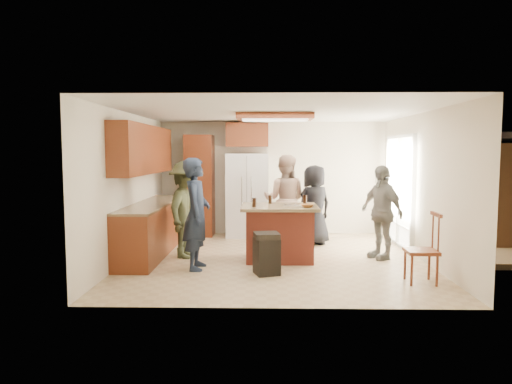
{
  "coord_description": "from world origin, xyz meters",
  "views": [
    {
      "loc": [
        -0.15,
        -7.72,
        1.83
      ],
      "look_at": [
        -0.32,
        0.05,
        1.15
      ],
      "focal_mm": 32.0,
      "sensor_mm": 36.0,
      "label": 1
    }
  ],
  "objects_px": {
    "person_behind_right": "(314,205)",
    "spindle_chair": "(423,251)",
    "person_behind_left": "(285,200)",
    "person_side_right": "(381,212)",
    "refrigerator": "(247,195)",
    "kitchen_island": "(279,232)",
    "trash_bin": "(267,253)",
    "person_front_left": "(197,214)",
    "person_counter": "(186,209)"
  },
  "relations": [
    {
      "from": "kitchen_island",
      "to": "spindle_chair",
      "type": "height_order",
      "value": "spindle_chair"
    },
    {
      "from": "person_behind_right",
      "to": "spindle_chair",
      "type": "bearing_deg",
      "value": 83.2
    },
    {
      "from": "person_behind_left",
      "to": "kitchen_island",
      "type": "height_order",
      "value": "person_behind_left"
    },
    {
      "from": "person_side_right",
      "to": "spindle_chair",
      "type": "xyz_separation_m",
      "value": [
        0.21,
        -1.49,
        -0.35
      ]
    },
    {
      "from": "kitchen_island",
      "to": "trash_bin",
      "type": "height_order",
      "value": "kitchen_island"
    },
    {
      "from": "spindle_chair",
      "to": "person_behind_right",
      "type": "bearing_deg",
      "value": 115.41
    },
    {
      "from": "person_front_left",
      "to": "refrigerator",
      "type": "xyz_separation_m",
      "value": [
        0.68,
        2.81,
        0.03
      ]
    },
    {
      "from": "refrigerator",
      "to": "trash_bin",
      "type": "distance_m",
      "value": 3.2
    },
    {
      "from": "person_counter",
      "to": "refrigerator",
      "type": "distance_m",
      "value": 2.25
    },
    {
      "from": "person_behind_left",
      "to": "spindle_chair",
      "type": "relative_size",
      "value": 1.79
    },
    {
      "from": "person_front_left",
      "to": "kitchen_island",
      "type": "relative_size",
      "value": 1.36
    },
    {
      "from": "person_front_left",
      "to": "trash_bin",
      "type": "xyz_separation_m",
      "value": [
        1.09,
        -0.3,
        -0.55
      ]
    },
    {
      "from": "person_side_right",
      "to": "person_counter",
      "type": "xyz_separation_m",
      "value": [
        -3.36,
        0.0,
        0.04
      ]
    },
    {
      "from": "person_behind_left",
      "to": "spindle_chair",
      "type": "height_order",
      "value": "person_behind_left"
    },
    {
      "from": "person_behind_right",
      "to": "refrigerator",
      "type": "distance_m",
      "value": 1.64
    },
    {
      "from": "kitchen_island",
      "to": "person_counter",
      "type": "bearing_deg",
      "value": 175.22
    },
    {
      "from": "person_front_left",
      "to": "spindle_chair",
      "type": "height_order",
      "value": "person_front_left"
    },
    {
      "from": "person_side_right",
      "to": "trash_bin",
      "type": "height_order",
      "value": "person_side_right"
    },
    {
      "from": "person_behind_right",
      "to": "person_front_left",
      "type": "bearing_deg",
      "value": 10.83
    },
    {
      "from": "kitchen_island",
      "to": "refrigerator",
      "type": "bearing_deg",
      "value": 106.24
    },
    {
      "from": "trash_bin",
      "to": "spindle_chair",
      "type": "xyz_separation_m",
      "value": [
        2.18,
        -0.41,
        0.13
      ]
    },
    {
      "from": "person_side_right",
      "to": "refrigerator",
      "type": "relative_size",
      "value": 0.9
    },
    {
      "from": "person_side_right",
      "to": "person_front_left",
      "type": "bearing_deg",
      "value": -103.72
    },
    {
      "from": "person_behind_right",
      "to": "kitchen_island",
      "type": "height_order",
      "value": "person_behind_right"
    },
    {
      "from": "refrigerator",
      "to": "person_front_left",
      "type": "bearing_deg",
      "value": -103.61
    },
    {
      "from": "person_behind_left",
      "to": "spindle_chair",
      "type": "bearing_deg",
      "value": 134.7
    },
    {
      "from": "person_front_left",
      "to": "person_counter",
      "type": "relative_size",
      "value": 1.03
    },
    {
      "from": "person_behind_left",
      "to": "spindle_chair",
      "type": "distance_m",
      "value": 3.26
    },
    {
      "from": "trash_bin",
      "to": "refrigerator",
      "type": "bearing_deg",
      "value": 97.55
    },
    {
      "from": "person_front_left",
      "to": "person_counter",
      "type": "xyz_separation_m",
      "value": [
        -0.3,
        0.78,
        -0.03
      ]
    },
    {
      "from": "person_side_right",
      "to": "refrigerator",
      "type": "bearing_deg",
      "value": -158.5
    },
    {
      "from": "person_side_right",
      "to": "refrigerator",
      "type": "height_order",
      "value": "refrigerator"
    },
    {
      "from": "person_behind_right",
      "to": "person_side_right",
      "type": "height_order",
      "value": "person_side_right"
    },
    {
      "from": "person_counter",
      "to": "kitchen_island",
      "type": "height_order",
      "value": "person_counter"
    },
    {
      "from": "person_side_right",
      "to": "person_counter",
      "type": "bearing_deg",
      "value": -118.06
    },
    {
      "from": "refrigerator",
      "to": "kitchen_island",
      "type": "xyz_separation_m",
      "value": [
        0.63,
        -2.17,
        -0.43
      ]
    },
    {
      "from": "person_behind_left",
      "to": "refrigerator",
      "type": "distance_m",
      "value": 1.15
    },
    {
      "from": "person_behind_right",
      "to": "kitchen_island",
      "type": "relative_size",
      "value": 1.23
    },
    {
      "from": "person_side_right",
      "to": "kitchen_island",
      "type": "distance_m",
      "value": 1.79
    },
    {
      "from": "person_front_left",
      "to": "person_side_right",
      "type": "bearing_deg",
      "value": -75.43
    },
    {
      "from": "person_behind_left",
      "to": "refrigerator",
      "type": "xyz_separation_m",
      "value": [
        -0.78,
        0.85,
        0.01
      ]
    },
    {
      "from": "person_behind_left",
      "to": "kitchen_island",
      "type": "relative_size",
      "value": 1.39
    },
    {
      "from": "person_counter",
      "to": "kitchen_island",
      "type": "distance_m",
      "value": 1.66
    },
    {
      "from": "trash_bin",
      "to": "spindle_chair",
      "type": "height_order",
      "value": "spindle_chair"
    },
    {
      "from": "person_front_left",
      "to": "kitchen_island",
      "type": "distance_m",
      "value": 1.52
    },
    {
      "from": "trash_bin",
      "to": "spindle_chair",
      "type": "distance_m",
      "value": 2.22
    },
    {
      "from": "person_front_left",
      "to": "person_side_right",
      "type": "height_order",
      "value": "person_front_left"
    },
    {
      "from": "trash_bin",
      "to": "person_front_left",
      "type": "bearing_deg",
      "value": 164.61
    },
    {
      "from": "person_behind_left",
      "to": "person_behind_right",
      "type": "distance_m",
      "value": 0.59
    },
    {
      "from": "person_behind_left",
      "to": "person_behind_right",
      "type": "xyz_separation_m",
      "value": [
        0.58,
        -0.06,
        -0.1
      ]
    }
  ]
}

